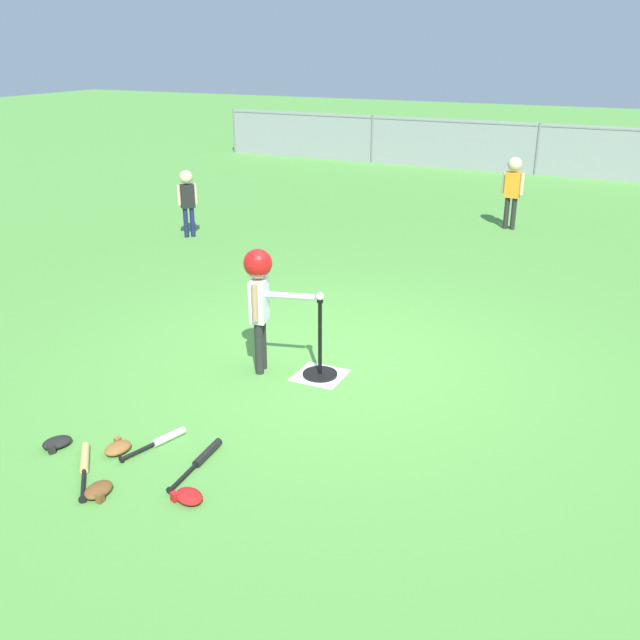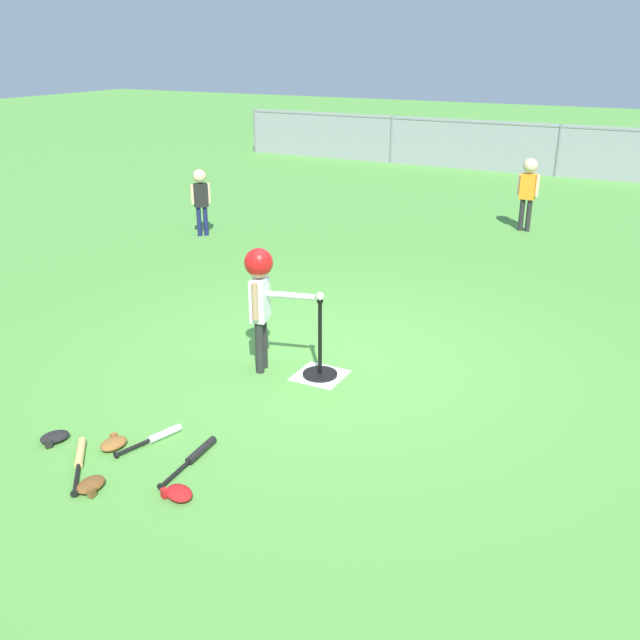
% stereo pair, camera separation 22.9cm
% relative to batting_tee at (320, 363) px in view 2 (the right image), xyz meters
% --- Properties ---
extents(ground_plane, '(60.00, 60.00, 0.00)m').
position_rel_batting_tee_xyz_m(ground_plane, '(0.01, 0.36, -0.12)').
color(ground_plane, '#51933D').
extents(home_plate, '(0.44, 0.44, 0.01)m').
position_rel_batting_tee_xyz_m(home_plate, '(0.00, 0.00, -0.12)').
color(home_plate, white).
rests_on(home_plate, ground_plane).
extents(batting_tee, '(0.32, 0.32, 0.74)m').
position_rel_batting_tee_xyz_m(batting_tee, '(0.00, 0.00, 0.00)').
color(batting_tee, black).
rests_on(batting_tee, ground_plane).
extents(baseball_on_tee, '(0.07, 0.07, 0.07)m').
position_rel_batting_tee_xyz_m(baseball_on_tee, '(0.00, 0.00, 0.65)').
color(baseball_on_tee, white).
rests_on(baseball_on_tee, batting_tee).
extents(batter_child, '(0.63, 0.33, 1.17)m').
position_rel_batting_tee_xyz_m(batter_child, '(-0.53, -0.14, 0.71)').
color(batter_child, '#262626').
rests_on(batter_child, ground_plane).
extents(fielder_deep_right, '(0.34, 0.23, 1.16)m').
position_rel_batting_tee_xyz_m(fielder_deep_right, '(0.47, 6.21, 0.62)').
color(fielder_deep_right, '#262626').
rests_on(fielder_deep_right, ground_plane).
extents(fielder_deep_center, '(0.23, 0.24, 1.04)m').
position_rel_batting_tee_xyz_m(fielder_deep_center, '(-3.94, 3.57, 0.55)').
color(fielder_deep_center, '#191E4C').
rests_on(fielder_deep_center, ground_plane).
extents(spare_bat_silver, '(0.22, 0.56, 0.06)m').
position_rel_batting_tee_xyz_m(spare_bat_silver, '(-0.59, -1.58, -0.09)').
color(spare_bat_silver, silver).
rests_on(spare_bat_silver, ground_plane).
extents(spare_bat_wood, '(0.50, 0.57, 0.06)m').
position_rel_batting_tee_xyz_m(spare_bat_wood, '(-0.90, -2.08, -0.09)').
color(spare_bat_wood, '#DBB266').
rests_on(spare_bat_wood, ground_plane).
extents(spare_bat_black, '(0.10, 0.69, 0.06)m').
position_rel_batting_tee_xyz_m(spare_bat_black, '(-0.17, -1.65, -0.09)').
color(spare_bat_black, black).
rests_on(spare_bat_black, ground_plane).
extents(glove_by_plate, '(0.24, 0.27, 0.07)m').
position_rel_batting_tee_xyz_m(glove_by_plate, '(-1.28, -1.96, -0.09)').
color(glove_by_plate, black).
rests_on(glove_by_plate, ground_plane).
extents(glove_near_bats, '(0.18, 0.22, 0.07)m').
position_rel_batting_tee_xyz_m(glove_near_bats, '(-0.58, -2.29, -0.09)').
color(glove_near_bats, brown).
rests_on(glove_near_bats, ground_plane).
extents(glove_tossed_aside, '(0.26, 0.23, 0.07)m').
position_rel_batting_tee_xyz_m(glove_tossed_aside, '(0.01, -2.09, -0.09)').
color(glove_tossed_aside, '#B21919').
rests_on(glove_tossed_aside, ground_plane).
extents(glove_outfield_drop, '(0.18, 0.24, 0.07)m').
position_rel_batting_tee_xyz_m(glove_outfield_drop, '(-0.82, -1.81, -0.09)').
color(glove_outfield_drop, brown).
rests_on(glove_outfield_drop, ground_plane).
extents(outfield_fence, '(16.06, 0.06, 1.15)m').
position_rel_batting_tee_xyz_m(outfield_fence, '(0.01, 11.47, 0.49)').
color(outfield_fence, slate).
rests_on(outfield_fence, ground_plane).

